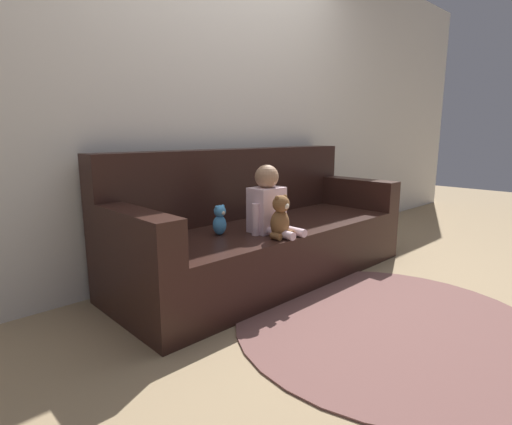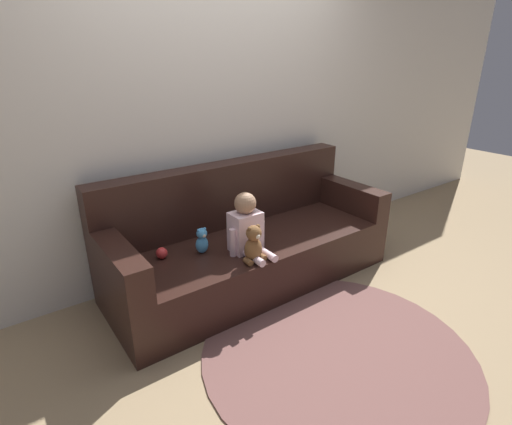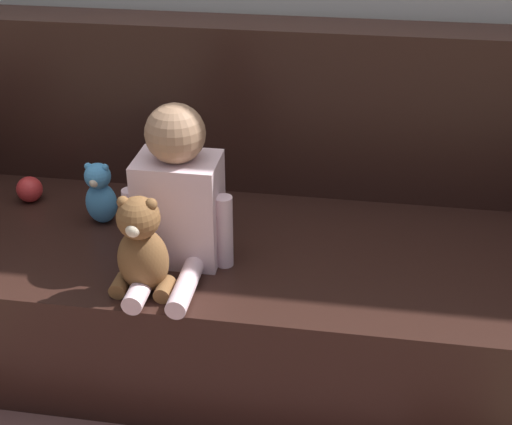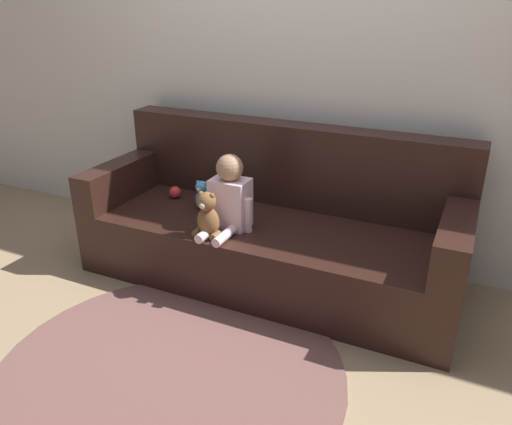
% 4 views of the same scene
% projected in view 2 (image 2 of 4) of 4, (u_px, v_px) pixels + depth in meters
% --- Properties ---
extents(ground_plane, '(12.00, 12.00, 0.00)m').
position_uv_depth(ground_plane, '(253.00, 280.00, 3.17)').
color(ground_plane, '#9E8460').
extents(wall_back, '(8.00, 0.05, 2.60)m').
position_uv_depth(wall_back, '(214.00, 106.00, 3.06)').
color(wall_back, silver).
rests_on(wall_back, ground_plane).
extents(couch, '(2.20, 0.82, 0.89)m').
position_uv_depth(couch, '(247.00, 242.00, 3.11)').
color(couch, black).
rests_on(couch, ground_plane).
extents(person_baby, '(0.29, 0.35, 0.43)m').
position_uv_depth(person_baby, '(247.00, 227.00, 2.74)').
color(person_baby, silver).
rests_on(person_baby, couch).
extents(teddy_bear_brown, '(0.15, 0.12, 0.26)m').
position_uv_depth(teddy_bear_brown, '(254.00, 245.00, 2.62)').
color(teddy_bear_brown, brown).
rests_on(teddy_bear_brown, couch).
extents(plush_toy_side, '(0.09, 0.09, 0.19)m').
position_uv_depth(plush_toy_side, '(202.00, 241.00, 2.74)').
color(plush_toy_side, '#4C9EDB').
rests_on(plush_toy_side, couch).
extents(toy_ball, '(0.08, 0.08, 0.08)m').
position_uv_depth(toy_ball, '(162.00, 253.00, 2.69)').
color(toy_ball, red).
rests_on(toy_ball, couch).
extents(floor_rug, '(1.63, 1.63, 0.01)m').
position_uv_depth(floor_rug, '(337.00, 351.00, 2.41)').
color(floor_rug, brown).
rests_on(floor_rug, ground_plane).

